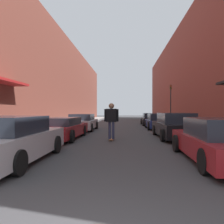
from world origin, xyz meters
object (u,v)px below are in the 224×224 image
object	(u,v)px
parked_car_right_3	(151,119)
parked_car_left_1	(63,128)
parked_car_left_2	(83,122)
traffic_light	(171,100)
parked_car_left_0	(9,140)
skateboarder	(111,117)
parked_car_right_2	(159,122)
parked_car_right_0	(221,141)
parked_car_right_1	(175,126)

from	to	relation	value
parked_car_right_3	parked_car_left_1	bearing A→B (deg)	-117.76
parked_car_left_2	parked_car_right_3	distance (m)	8.59
traffic_light	parked_car_left_0	bearing A→B (deg)	-116.59
parked_car_left_2	skateboarder	bearing A→B (deg)	-65.35
parked_car_left_0	parked_car_left_2	xyz separation A→B (m)	(0.09, 10.40, -0.04)
parked_car_left_1	parked_car_left_2	size ratio (longest dim) A/B	1.06
parked_car_left_0	parked_car_left_1	world-z (taller)	parked_car_left_0
traffic_light	parked_car_right_2	bearing A→B (deg)	-114.39
parked_car_left_2	traffic_light	xyz separation A→B (m)	(7.70, 5.15, 1.90)
parked_car_right_0	parked_car_right_2	xyz separation A→B (m)	(-0.12, 11.33, -0.01)
parked_car_left_2	parked_car_right_0	bearing A→B (deg)	-58.51
parked_car_right_2	skateboarder	distance (m)	7.80
parked_car_left_2	parked_car_right_1	distance (m)	7.47
parked_car_left_2	skateboarder	world-z (taller)	skateboarder
parked_car_left_2	traffic_light	distance (m)	9.45
parked_car_right_1	traffic_light	size ratio (longest dim) A/B	1.21
parked_car_right_2	traffic_light	size ratio (longest dim) A/B	1.04
parked_car_left_2	parked_car_right_1	world-z (taller)	parked_car_right_1
parked_car_right_1	parked_car_right_3	bearing A→B (deg)	90.04
parked_car_left_1	skateboarder	xyz separation A→B (m)	(2.62, -0.45, 0.60)
skateboarder	parked_car_right_0	bearing A→B (deg)	-50.90
parked_car_right_1	parked_car_right_2	distance (m)	5.87
parked_car_right_3	skateboarder	size ratio (longest dim) A/B	2.28
parked_car_right_0	skateboarder	distance (m)	5.61
parked_car_left_1	traffic_light	distance (m)	13.05
skateboarder	parked_car_right_1	bearing A→B (deg)	18.49
parked_car_left_0	parked_car_left_1	distance (m)	5.22
parked_car_left_0	parked_car_right_1	distance (m)	8.45
parked_car_left_2	parked_car_right_2	size ratio (longest dim) A/B	1.11
parked_car_left_0	skateboarder	distance (m)	5.49
parked_car_left_0	parked_car_right_0	size ratio (longest dim) A/B	0.94
parked_car_left_0	traffic_light	xyz separation A→B (m)	(7.78, 15.55, 1.86)
parked_car_left_1	parked_car_right_3	bearing A→B (deg)	62.24
parked_car_left_1	traffic_light	size ratio (longest dim) A/B	1.22
parked_car_right_1	skateboarder	distance (m)	3.60
skateboarder	traffic_light	world-z (taller)	traffic_light
parked_car_left_1	parked_car_right_1	size ratio (longest dim) A/B	1.01
parked_car_right_0	skateboarder	world-z (taller)	skateboarder
parked_car_right_0	traffic_light	xyz separation A→B (m)	(1.59, 15.11, 1.89)
parked_car_left_0	skateboarder	xyz separation A→B (m)	(2.67, 4.77, 0.52)
parked_car_left_2	parked_car_right_2	distance (m)	6.13
parked_car_right_0	parked_car_right_3	distance (m)	16.16
parked_car_right_0	parked_car_right_1	bearing A→B (deg)	91.50
parked_car_right_1	parked_car_right_2	xyz separation A→B (m)	(0.02, 5.87, -0.05)
parked_car_left_0	parked_car_left_2	world-z (taller)	parked_car_left_0
parked_car_right_1	parked_car_right_0	bearing A→B (deg)	-88.50
parked_car_left_2	parked_car_right_2	bearing A→B (deg)	12.84
parked_car_left_0	skateboarder	world-z (taller)	skateboarder
parked_car_left_2	parked_car_right_1	bearing A→B (deg)	-37.07
parked_car_left_1	skateboarder	world-z (taller)	skateboarder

